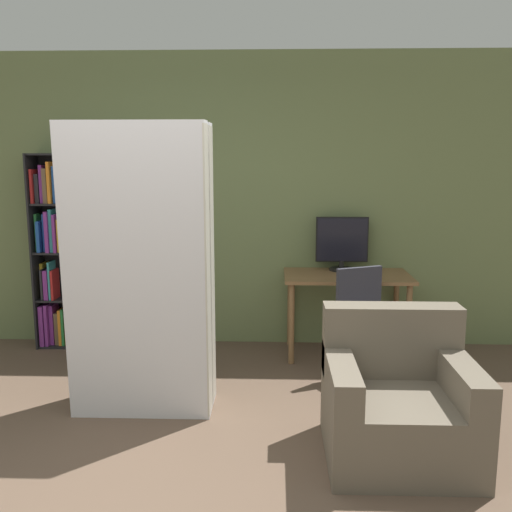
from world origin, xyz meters
name	(u,v)px	position (x,y,z in m)	size (l,w,h in m)	color
ground_plane	(124,509)	(0.00, 0.00, 0.00)	(16.00, 16.00, 0.00)	brown
wall_back	(194,201)	(0.00, 2.70, 1.35)	(8.00, 0.06, 2.70)	#6B7A4C
desk	(347,286)	(1.40, 2.36, 0.63)	(1.11, 0.63, 0.74)	brown
monitor	(342,243)	(1.36, 2.54, 0.99)	(0.47, 0.22, 0.49)	black
office_chair	(367,338)	(1.49, 1.74, 0.35)	(0.58, 0.58, 0.89)	#4C4C51
bookshelf	(72,253)	(-1.13, 2.55, 0.88)	(0.90, 0.30, 1.79)	black
mattress_near	(138,274)	(-0.15, 1.07, 1.00)	(0.95, 0.26, 1.99)	silver
mattress_far	(146,267)	(-0.15, 1.32, 0.99)	(0.95, 0.23, 1.99)	silver
armchair	(397,402)	(1.49, 0.62, 0.32)	(0.85, 0.80, 0.85)	#665B4C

